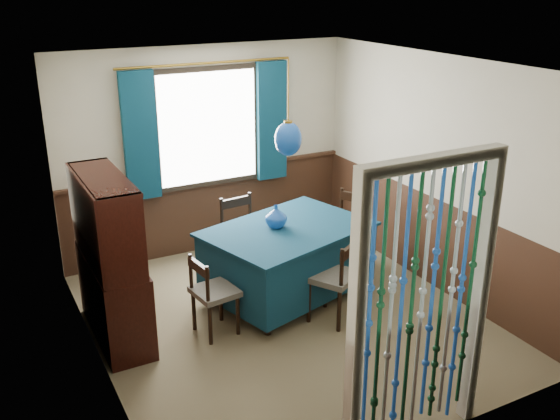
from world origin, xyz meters
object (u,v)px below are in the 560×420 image
dining_table (288,257)px  vase_table (276,217)px  pendant_lamp (288,139)px  bowl_shelf (119,235)px  chair_far (243,235)px  sideboard (112,282)px  chair_left (212,293)px  chair_right (348,230)px  chair_near (335,278)px  vase_sideboard (110,241)px

dining_table → vase_table: 0.46m
dining_table → vase_table: bearing=127.3°
pendant_lamp → bowl_shelf: bearing=-175.6°
chair_far → pendant_lamp: 1.46m
sideboard → pendant_lamp: size_ratio=1.69×
chair_far → bowl_shelf: (-1.57, -0.86, 0.63)m
chair_left → pendant_lamp: pendant_lamp is taller
chair_far → dining_table: bearing=98.1°
chair_right → pendant_lamp: pendant_lamp is taller
dining_table → chair_left: size_ratio=2.35×
pendant_lamp → sideboard: bearing=177.2°
sideboard → chair_near: bearing=-20.5°
vase_table → bowl_shelf: (-1.65, -0.21, 0.21)m
dining_table → vase_table: size_ratio=8.73×
chair_right → bowl_shelf: 2.80m
chair_left → bowl_shelf: bowl_shelf is taller
chair_left → vase_table: size_ratio=3.71×
chair_near → chair_right: chair_right is taller
chair_left → pendant_lamp: (0.97, 0.31, 1.30)m
chair_far → sideboard: sideboard is taller
vase_table → vase_sideboard: bearing=172.3°
chair_right → sideboard: sideboard is taller
dining_table → chair_right: 0.99m
pendant_lamp → chair_left: bearing=-162.5°
chair_near → chair_left: 1.21m
vase_sideboard → bowl_shelf: bearing=-90.0°
sideboard → vase_sideboard: sideboard is taller
chair_near → chair_right: bearing=19.9°
chair_left → vase_table: (0.88, 0.38, 0.47)m
sideboard → pendant_lamp: pendant_lamp is taller
sideboard → vase_table: bearing=-0.9°
pendant_lamp → vase_sideboard: pendant_lamp is taller
bowl_shelf → chair_far: bearing=28.7°
dining_table → bowl_shelf: size_ratio=9.18×
vase_table → vase_sideboard: 1.66m
dining_table → chair_near: (0.18, -0.64, 0.01)m
bowl_shelf → sideboard: bearing=105.1°
bowl_shelf → vase_sideboard: size_ratio=1.14×
chair_far → vase_table: 0.78m
chair_far → bowl_shelf: size_ratio=4.38×
chair_near → vase_sideboard: bearing=123.7°
vase_table → bowl_shelf: bowl_shelf is taller
chair_near → vase_table: 0.88m
dining_table → chair_near: 0.67m
chair_left → vase_sideboard: size_ratio=4.44×
sideboard → bowl_shelf: bearing=-75.3°
dining_table → chair_far: 0.75m
chair_near → chair_right: 1.19m
pendant_lamp → bowl_shelf: 1.86m
chair_left → bowl_shelf: bearing=-110.4°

